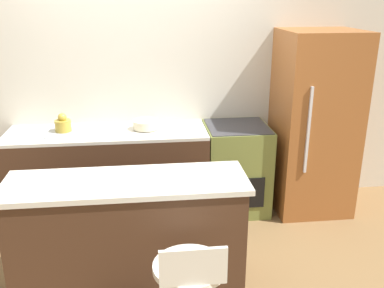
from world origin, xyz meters
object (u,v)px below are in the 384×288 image
(oven_range, at_px, (236,168))
(mixing_bowl, at_px, (146,124))
(kettle, at_px, (63,124))
(refrigerator, at_px, (314,124))

(oven_range, distance_m, mixing_bowl, 1.04)
(oven_range, relative_size, mixing_bowl, 3.62)
(oven_range, height_order, kettle, kettle)
(oven_range, xyz_separation_m, mixing_bowl, (-0.91, 0.03, 0.50))
(oven_range, height_order, mixing_bowl, mixing_bowl)
(oven_range, relative_size, kettle, 5.09)
(kettle, bearing_deg, refrigerator, -1.59)
(refrigerator, height_order, kettle, refrigerator)
(oven_range, distance_m, kettle, 1.78)
(kettle, bearing_deg, oven_range, -0.95)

